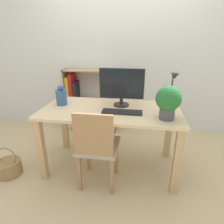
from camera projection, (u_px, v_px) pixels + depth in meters
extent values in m
plane|color=#CCB284|center=(111.00, 165.00, 2.29)|extent=(10.00, 10.00, 0.00)
cube|color=silver|center=(123.00, 49.00, 2.86)|extent=(8.00, 0.05, 2.60)
cube|color=#D8BC8C|center=(111.00, 110.00, 2.02)|extent=(1.48, 0.74, 0.03)
cube|color=tan|center=(41.00, 150.00, 1.96)|extent=(0.07, 0.07, 0.71)
cube|color=tan|center=(177.00, 163.00, 1.77)|extent=(0.07, 0.07, 0.71)
cube|color=tan|center=(65.00, 125.00, 2.55)|extent=(0.07, 0.07, 0.71)
cube|color=tan|center=(169.00, 132.00, 2.35)|extent=(0.07, 0.07, 0.71)
cylinder|color=#232326|center=(121.00, 105.00, 2.12)|extent=(0.18, 0.18, 0.02)
cylinder|color=#232326|center=(121.00, 101.00, 2.11)|extent=(0.04, 0.04, 0.08)
cube|color=#232326|center=(122.00, 84.00, 2.04)|extent=(0.49, 0.02, 0.33)
cube|color=black|center=(122.00, 84.00, 2.03)|extent=(0.47, 0.03, 0.31)
cube|color=black|center=(122.00, 112.00, 1.91)|extent=(0.41, 0.13, 0.02)
cylinder|color=#33598C|center=(61.00, 97.00, 2.12)|extent=(0.12, 0.12, 0.17)
sphere|color=#33598C|center=(60.00, 88.00, 2.08)|extent=(0.07, 0.07, 0.07)
cylinder|color=#2D2D33|center=(170.00, 105.00, 2.10)|extent=(0.10, 0.10, 0.02)
cylinder|color=#2D2D33|center=(172.00, 89.00, 2.03)|extent=(0.02, 0.02, 0.35)
cylinder|color=#2D2D33|center=(174.00, 73.00, 1.92)|extent=(0.01, 0.10, 0.01)
cone|color=#2D2D33|center=(175.00, 76.00, 1.88)|extent=(0.08, 0.08, 0.06)
cylinder|color=#4C4C51|center=(167.00, 114.00, 1.75)|extent=(0.14, 0.14, 0.11)
sphere|color=#23662D|center=(168.00, 98.00, 1.70)|extent=(0.23, 0.23, 0.23)
cube|color=#9E937F|center=(99.00, 146.00, 1.89)|extent=(0.40, 0.40, 0.04)
cube|color=#9E754C|center=(93.00, 135.00, 1.64)|extent=(0.36, 0.03, 0.40)
cube|color=#9E754C|center=(79.00, 173.00, 1.84)|extent=(0.04, 0.04, 0.42)
cube|color=#9E754C|center=(112.00, 177.00, 1.80)|extent=(0.04, 0.04, 0.42)
cube|color=#9E754C|center=(88.00, 154.00, 2.14)|extent=(0.04, 0.04, 0.42)
cube|color=#9E754C|center=(116.00, 157.00, 2.10)|extent=(0.04, 0.04, 0.42)
cube|color=tan|center=(68.00, 99.00, 3.12)|extent=(0.02, 0.28, 1.00)
cube|color=tan|center=(115.00, 102.00, 3.01)|extent=(0.02, 0.28, 1.00)
cube|color=tan|center=(92.00, 128.00, 3.24)|extent=(0.82, 0.28, 0.02)
cube|color=tan|center=(90.00, 70.00, 2.88)|extent=(0.82, 0.28, 0.02)
cube|color=tan|center=(91.00, 101.00, 3.06)|extent=(0.79, 0.28, 0.02)
cube|color=beige|center=(72.00, 118.00, 3.24)|extent=(0.06, 0.24, 0.30)
cube|color=beige|center=(75.00, 116.00, 3.22)|extent=(0.05, 0.24, 0.36)
cube|color=orange|center=(78.00, 116.00, 3.20)|extent=(0.05, 0.24, 0.38)
cube|color=black|center=(82.00, 115.00, 3.19)|extent=(0.04, 0.24, 0.43)
cube|color=navy|center=(85.00, 118.00, 3.20)|extent=(0.06, 0.24, 0.33)
cube|color=orange|center=(69.00, 88.00, 3.04)|extent=(0.05, 0.24, 0.38)
cube|color=red|center=(73.00, 87.00, 3.03)|extent=(0.05, 0.24, 0.42)
cube|color=black|center=(76.00, 91.00, 3.04)|extent=(0.04, 0.24, 0.30)
cylinder|color=#997547|center=(10.00, 168.00, 2.11)|extent=(0.26, 0.26, 0.17)
torus|color=#997547|center=(7.00, 156.00, 2.06)|extent=(0.22, 0.02, 0.22)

